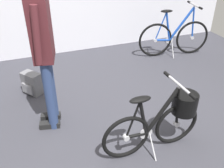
{
  "coord_description": "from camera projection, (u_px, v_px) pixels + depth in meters",
  "views": [
    {
      "loc": [
        -0.69,
        -2.07,
        2.01
      ],
      "look_at": [
        0.16,
        0.19,
        0.55
      ],
      "focal_mm": 40.01,
      "sensor_mm": 36.0,
      "label": 1
    }
  ],
  "objects": [
    {
      "name": "folding_bike_foreground",
      "position": [
        164.0,
        118.0,
        2.56
      ],
      "size": [
        1.1,
        0.53,
        0.78
      ],
      "color": "black",
      "rests_on": "ground_plane"
    },
    {
      "name": "visitor_near_wall",
      "position": [
        43.0,
        43.0,
        2.56
      ],
      "size": [
        0.33,
        0.52,
        1.79
      ],
      "color": "navy",
      "rests_on": "ground_plane"
    },
    {
      "name": "display_bike_left",
      "position": [
        174.0,
        37.0,
        4.65
      ],
      "size": [
        1.35,
        0.53,
        0.95
      ],
      "color": "black",
      "rests_on": "ground_plane"
    },
    {
      "name": "backpack_on_floor",
      "position": [
        32.0,
        83.0,
        3.59
      ],
      "size": [
        0.29,
        0.32,
        0.32
      ],
      "color": "slate",
      "rests_on": "ground_plane"
    },
    {
      "name": "ground_plane",
      "position": [
        105.0,
        134.0,
        2.91
      ],
      "size": [
        7.1,
        7.1,
        0.0
      ],
      "primitive_type": "plane",
      "color": "#38383F"
    }
  ]
}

